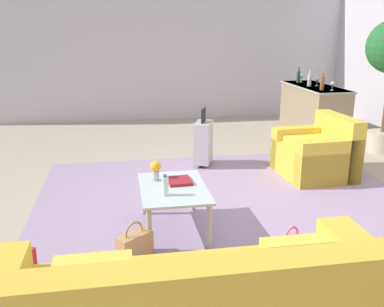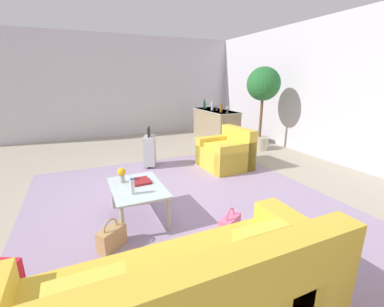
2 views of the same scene
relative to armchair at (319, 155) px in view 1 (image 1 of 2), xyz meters
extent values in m
plane|color=#A89E89|center=(0.90, -1.67, -0.29)|extent=(12.00, 12.00, 0.00)
cube|color=silver|center=(-4.16, -1.67, 1.26)|extent=(0.12, 8.00, 3.10)
cube|color=#9984A3|center=(1.50, -1.47, -0.29)|extent=(5.20, 4.40, 0.01)
cube|color=gold|center=(3.00, -1.15, 0.02)|extent=(0.91, 0.24, 0.63)
cube|color=yellow|center=(3.19, -2.82, 0.34)|extent=(0.15, 0.40, 0.41)
cube|color=yellow|center=(3.19, -1.71, 0.34)|extent=(0.12, 0.40, 0.40)
cube|color=gold|center=(0.00, -0.07, -0.07)|extent=(1.00, 0.92, 0.44)
cube|color=gold|center=(-0.02, 0.27, 0.12)|extent=(0.96, 0.26, 0.82)
cube|color=gold|center=(0.38, -0.04, 0.01)|extent=(0.25, 0.88, 0.60)
cube|color=gold|center=(-0.37, -0.09, 0.01)|extent=(0.25, 0.88, 0.60)
cube|color=yellow|center=(0.01, -0.12, 0.19)|extent=(0.75, 0.65, 0.08)
cube|color=silver|center=(1.30, -2.17, 0.15)|extent=(0.94, 0.65, 0.02)
cylinder|color=#ADA899|center=(0.88, -1.89, -0.08)|extent=(0.05, 0.05, 0.43)
cylinder|color=#ADA899|center=(1.73, -1.89, -0.08)|extent=(0.05, 0.05, 0.43)
cylinder|color=#ADA899|center=(0.88, -2.44, -0.08)|extent=(0.05, 0.05, 0.43)
cylinder|color=#ADA899|center=(1.73, -2.44, -0.08)|extent=(0.05, 0.05, 0.43)
cylinder|color=silver|center=(1.50, -2.27, 0.26)|extent=(0.06, 0.06, 0.18)
cylinder|color=#2D6BBC|center=(1.50, -2.27, 0.36)|extent=(0.04, 0.04, 0.02)
cube|color=maroon|center=(1.18, -2.09, 0.18)|extent=(0.27, 0.24, 0.03)
cylinder|color=#B2B7BC|center=(1.08, -2.32, 0.22)|extent=(0.07, 0.07, 0.10)
sphere|color=gold|center=(1.08, -2.32, 0.32)|extent=(0.11, 0.11, 0.11)
cube|color=#937F60|center=(-2.20, 0.93, 0.17)|extent=(1.70, 0.64, 0.92)
cube|color=#ADA899|center=(-2.20, 0.93, 0.61)|extent=(1.74, 0.68, 0.03)
cylinder|color=silver|center=(-2.79, 0.90, 0.63)|extent=(0.07, 0.07, 0.01)
cylinder|color=silver|center=(-2.79, 0.90, 0.67)|extent=(0.01, 0.01, 0.08)
sphere|color=silver|center=(-2.79, 0.90, 0.74)|extent=(0.08, 0.08, 0.08)
cylinder|color=silver|center=(-2.20, 0.96, 0.63)|extent=(0.07, 0.07, 0.01)
cylinder|color=silver|center=(-2.20, 0.96, 0.67)|extent=(0.01, 0.01, 0.08)
sphere|color=silver|center=(-2.20, 0.96, 0.74)|extent=(0.08, 0.08, 0.08)
cylinder|color=silver|center=(-1.60, 0.96, 0.63)|extent=(0.07, 0.07, 0.01)
cylinder|color=silver|center=(-1.60, 0.96, 0.67)|extent=(0.01, 0.01, 0.08)
sphere|color=silver|center=(-1.60, 0.96, 0.74)|extent=(0.08, 0.08, 0.08)
cylinder|color=#194C23|center=(-2.69, 0.81, 0.74)|extent=(0.07, 0.07, 0.22)
cylinder|color=#194C23|center=(-2.69, 0.81, 0.89)|extent=(0.03, 0.03, 0.08)
cylinder|color=silver|center=(-2.19, 0.81, 0.74)|extent=(0.07, 0.07, 0.22)
cylinder|color=silver|center=(-2.19, 0.81, 0.89)|extent=(0.03, 0.03, 0.08)
cylinder|color=brown|center=(-1.68, 0.81, 0.74)|extent=(0.07, 0.07, 0.22)
cylinder|color=brown|center=(-1.68, 0.81, 0.89)|extent=(0.03, 0.03, 0.08)
cube|color=#B7B7BC|center=(-0.70, -1.47, 0.06)|extent=(0.45, 0.35, 0.60)
cube|color=black|center=(-0.70, -1.47, 0.46)|extent=(0.23, 0.11, 0.20)
cylinder|color=black|center=(-0.83, -1.41, -0.27)|extent=(0.04, 0.05, 0.05)
cylinder|color=black|center=(-0.57, -1.52, -0.27)|extent=(0.04, 0.05, 0.05)
cube|color=pink|center=(2.13, -1.27, -0.17)|extent=(0.29, 0.35, 0.24)
torus|color=pink|center=(2.13, -1.27, -0.03)|extent=(0.12, 0.18, 0.20)
cube|color=tan|center=(1.81, -2.58, -0.17)|extent=(0.30, 0.34, 0.24)
torus|color=tan|center=(1.81, -2.58, -0.03)|extent=(0.13, 0.17, 0.20)
cube|color=red|center=(2.30, -3.47, -0.09)|extent=(0.36, 0.31, 0.40)
cube|color=red|center=(2.36, -3.36, -0.17)|extent=(0.22, 0.14, 0.18)
cylinder|color=#BCB299|center=(-0.90, 1.53, -0.12)|extent=(0.47, 0.47, 0.34)
camera|label=1|loc=(5.20, -2.65, 1.67)|focal=40.00mm
camera|label=2|loc=(4.39, -2.77, 1.50)|focal=24.00mm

